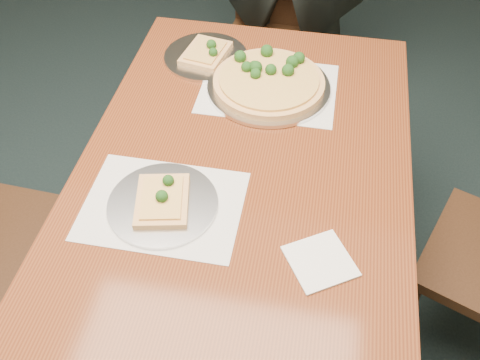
% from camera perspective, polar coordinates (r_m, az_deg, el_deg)
% --- Properties ---
extents(dining_table, '(0.90, 1.50, 0.75)m').
position_cam_1_polar(dining_table, '(1.49, 0.00, -2.40)').
color(dining_table, '#552411').
rests_on(dining_table, ground).
extents(chair_far, '(0.44, 0.44, 0.91)m').
position_cam_1_polar(chair_far, '(2.46, 3.87, 16.05)').
color(chair_far, black).
rests_on(chair_far, ground).
extents(placemat_main, '(0.42, 0.32, 0.00)m').
position_cam_1_polar(placemat_main, '(1.71, 3.06, 9.73)').
color(placemat_main, white).
rests_on(placemat_main, dining_table).
extents(placemat_near, '(0.40, 0.30, 0.00)m').
position_cam_1_polar(placemat_near, '(1.37, -8.21, -2.70)').
color(placemat_near, white).
rests_on(placemat_near, dining_table).
extents(pizza_pan, '(0.39, 0.39, 0.07)m').
position_cam_1_polar(pizza_pan, '(1.70, 3.08, 10.47)').
color(pizza_pan, silver).
rests_on(pizza_pan, dining_table).
extents(slice_plate_near, '(0.28, 0.28, 0.06)m').
position_cam_1_polar(slice_plate_near, '(1.36, -8.25, -2.32)').
color(slice_plate_near, silver).
rests_on(slice_plate_near, dining_table).
extents(slice_plate_far, '(0.28, 0.28, 0.06)m').
position_cam_1_polar(slice_plate_far, '(1.84, -3.63, 13.21)').
color(slice_plate_far, silver).
rests_on(slice_plate_far, dining_table).
extents(napkin, '(0.19, 0.19, 0.01)m').
position_cam_1_polar(napkin, '(1.27, 8.55, -8.56)').
color(napkin, white).
rests_on(napkin, dining_table).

